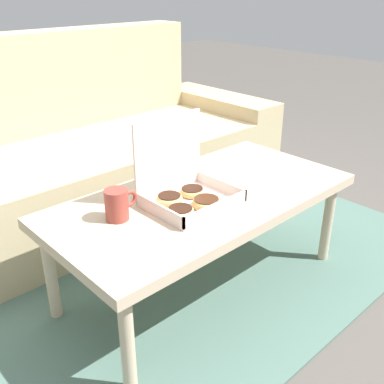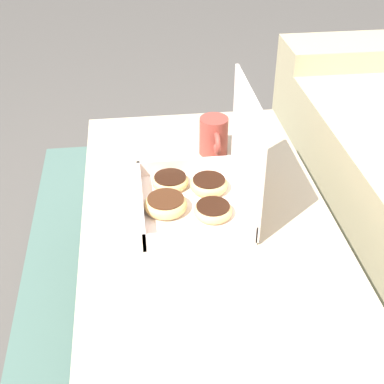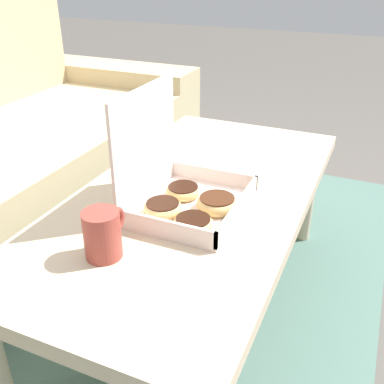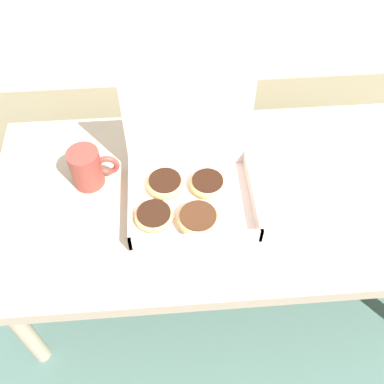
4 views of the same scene
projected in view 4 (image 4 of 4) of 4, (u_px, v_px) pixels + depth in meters
ground_plane at (214, 245)px, 1.55m from camera, size 12.00×12.00×0.00m
area_rug at (206, 178)px, 1.72m from camera, size 2.33×1.89×0.01m
couch at (195, 30)px, 1.81m from camera, size 2.21×0.84×0.93m
coffee_table at (224, 201)px, 1.18m from camera, size 1.20×0.60×0.43m
pastry_box at (187, 185)px, 1.10m from camera, size 0.31×0.26×0.30m
coffee_mug at (88, 168)px, 1.13m from camera, size 0.13×0.08×0.11m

